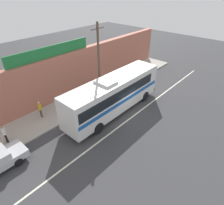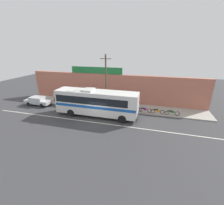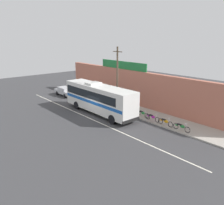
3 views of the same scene
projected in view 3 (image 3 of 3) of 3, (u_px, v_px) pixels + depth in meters
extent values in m
plane|color=#3A3A3D|center=(94.00, 116.00, 27.46)|extent=(70.00, 70.00, 0.00)
cube|color=#A8A399|center=(125.00, 107.00, 30.71)|extent=(30.00, 3.60, 0.14)
cube|color=#B26651|center=(137.00, 88.00, 31.42)|extent=(30.00, 0.70, 4.80)
cube|color=#1E7538|center=(123.00, 65.00, 32.65)|extent=(9.02, 0.12, 1.10)
cube|color=silver|center=(89.00, 118.00, 26.95)|extent=(30.00, 0.14, 0.01)
cube|color=silver|center=(99.00, 98.00, 28.04)|extent=(11.18, 2.48, 3.10)
cube|color=black|center=(97.00, 93.00, 28.22)|extent=(9.84, 2.50, 0.96)
cube|color=#1956B2|center=(99.00, 100.00, 28.13)|extent=(10.96, 2.49, 0.36)
cube|color=black|center=(131.00, 104.00, 23.88)|extent=(0.04, 2.23, 1.40)
cube|color=black|center=(131.00, 120.00, 24.39)|extent=(0.12, 2.48, 0.36)
cube|color=silver|center=(93.00, 83.00, 28.39)|extent=(1.40, 1.73, 0.24)
cylinder|color=black|center=(127.00, 115.00, 26.41)|extent=(1.04, 0.32, 1.04)
cylinder|color=black|center=(112.00, 119.00, 24.97)|extent=(1.04, 0.32, 1.04)
cylinder|color=black|center=(91.00, 102.00, 31.61)|extent=(1.04, 0.32, 1.04)
cylinder|color=black|center=(77.00, 105.00, 30.16)|extent=(1.04, 0.32, 1.04)
cube|color=#B7BABF|center=(65.00, 92.00, 37.17)|extent=(4.32, 1.73, 0.56)
cube|color=#B7BABF|center=(65.00, 89.00, 37.10)|extent=(2.25, 1.56, 0.48)
cube|color=black|center=(67.00, 90.00, 36.50)|extent=(0.21, 1.45, 0.34)
cylinder|color=black|center=(74.00, 94.00, 36.86)|extent=(0.62, 0.20, 0.62)
cylinder|color=black|center=(65.00, 96.00, 35.83)|extent=(0.62, 0.20, 0.62)
cylinder|color=black|center=(66.00, 92.00, 38.67)|extent=(0.62, 0.20, 0.62)
cylinder|color=black|center=(57.00, 93.00, 37.65)|extent=(0.62, 0.20, 0.62)
cylinder|color=brown|center=(117.00, 79.00, 28.61)|extent=(0.22, 0.22, 7.98)
cylinder|color=brown|center=(117.00, 52.00, 27.68)|extent=(1.60, 0.10, 0.10)
torus|color=black|center=(147.00, 116.00, 26.34)|extent=(0.62, 0.06, 0.62)
torus|color=black|center=(138.00, 113.00, 27.29)|extent=(0.62, 0.06, 0.62)
cylinder|color=silver|center=(146.00, 113.00, 26.32)|extent=(0.34, 0.04, 0.65)
cylinder|color=silver|center=(146.00, 110.00, 26.30)|extent=(0.03, 0.56, 0.03)
ellipsoid|color=#237F38|center=(143.00, 113.00, 26.72)|extent=(0.56, 0.22, 0.34)
cube|color=black|center=(141.00, 111.00, 26.90)|extent=(0.52, 0.20, 0.10)
ellipsoid|color=#237F38|center=(139.00, 112.00, 27.20)|extent=(0.36, 0.14, 0.16)
torus|color=black|center=(187.00, 130.00, 22.33)|extent=(0.62, 0.06, 0.62)
torus|color=black|center=(176.00, 126.00, 23.29)|extent=(0.62, 0.06, 0.62)
cylinder|color=silver|center=(187.00, 127.00, 22.31)|extent=(0.34, 0.04, 0.65)
cylinder|color=silver|center=(186.00, 123.00, 22.29)|extent=(0.03, 0.56, 0.03)
ellipsoid|color=#237F38|center=(182.00, 126.00, 22.72)|extent=(0.56, 0.22, 0.34)
cube|color=black|center=(180.00, 124.00, 22.90)|extent=(0.52, 0.20, 0.10)
ellipsoid|color=#237F38|center=(176.00, 125.00, 23.21)|extent=(0.36, 0.14, 0.16)
torus|color=black|center=(157.00, 120.00, 25.04)|extent=(0.62, 0.06, 0.62)
torus|color=black|center=(148.00, 117.00, 26.02)|extent=(0.62, 0.06, 0.62)
cylinder|color=silver|center=(157.00, 117.00, 25.02)|extent=(0.34, 0.04, 0.65)
cylinder|color=silver|center=(156.00, 114.00, 25.00)|extent=(0.03, 0.56, 0.03)
ellipsoid|color=#991E8C|center=(153.00, 117.00, 25.43)|extent=(0.56, 0.22, 0.34)
cube|color=black|center=(151.00, 115.00, 25.63)|extent=(0.52, 0.20, 0.10)
ellipsoid|color=#991E8C|center=(148.00, 116.00, 25.94)|extent=(0.36, 0.14, 0.16)
torus|color=black|center=(170.00, 124.00, 23.72)|extent=(0.62, 0.06, 0.62)
torus|color=black|center=(161.00, 121.00, 24.65)|extent=(0.62, 0.06, 0.62)
cylinder|color=silver|center=(170.00, 122.00, 23.70)|extent=(0.34, 0.04, 0.65)
cylinder|color=silver|center=(169.00, 118.00, 23.68)|extent=(0.03, 0.56, 0.03)
ellipsoid|color=orange|center=(166.00, 121.00, 24.09)|extent=(0.56, 0.22, 0.34)
cube|color=black|center=(164.00, 120.00, 24.27)|extent=(0.52, 0.20, 0.10)
ellipsoid|color=orange|center=(161.00, 120.00, 24.57)|extent=(0.36, 0.14, 0.16)
cylinder|color=brown|center=(100.00, 95.00, 35.20)|extent=(0.13, 0.13, 0.84)
cylinder|color=brown|center=(99.00, 95.00, 35.09)|extent=(0.13, 0.13, 0.84)
cylinder|color=gold|center=(100.00, 91.00, 34.94)|extent=(0.30, 0.30, 0.63)
sphere|color=tan|center=(100.00, 88.00, 34.81)|extent=(0.23, 0.23, 0.23)
cylinder|color=gold|center=(101.00, 90.00, 35.06)|extent=(0.08, 0.08, 0.58)
cylinder|color=gold|center=(99.00, 91.00, 34.81)|extent=(0.08, 0.08, 0.58)
cylinder|color=black|center=(82.00, 92.00, 37.28)|extent=(0.13, 0.13, 0.81)
cylinder|color=black|center=(81.00, 92.00, 37.16)|extent=(0.13, 0.13, 0.81)
cylinder|color=white|center=(81.00, 88.00, 37.03)|extent=(0.30, 0.30, 0.60)
sphere|color=#A37556|center=(81.00, 85.00, 36.90)|extent=(0.22, 0.22, 0.22)
cylinder|color=white|center=(82.00, 88.00, 37.14)|extent=(0.08, 0.08, 0.56)
cylinder|color=white|center=(80.00, 88.00, 36.89)|extent=(0.08, 0.08, 0.56)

